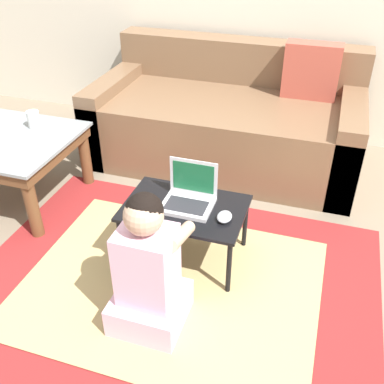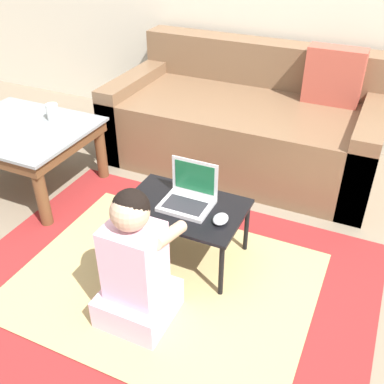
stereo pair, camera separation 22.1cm
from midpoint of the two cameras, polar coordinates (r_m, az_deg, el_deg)
ground_plane at (r=2.34m, az=1.72°, el=-9.90°), size 16.00×16.00×0.00m
area_rug at (r=2.26m, az=-0.65°, el=-11.59°), size 1.98×1.53×0.01m
couch at (r=3.20m, az=8.99°, el=8.70°), size 1.79×0.95×0.82m
coffee_table at (r=2.95m, az=-18.74°, el=6.58°), size 0.83×0.69×0.42m
laptop_desk at (r=2.23m, az=1.79°, el=-2.60°), size 0.60×0.41×0.32m
laptop at (r=2.21m, az=2.41°, el=-0.87°), size 0.25×0.20×0.21m
computer_mouse at (r=2.11m, az=6.66°, el=-3.53°), size 0.07×0.09×0.04m
person_seated at (r=1.92m, az=-3.86°, el=-9.68°), size 0.31×0.39×0.68m
cup_on_table at (r=2.94m, az=-15.24°, el=9.73°), size 0.07×0.07×0.10m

